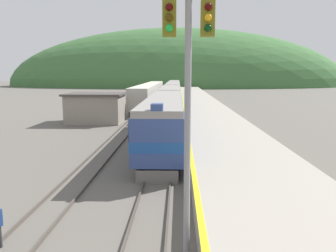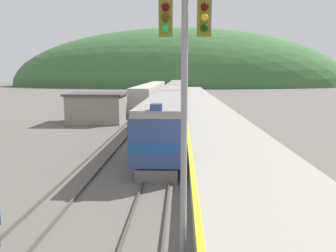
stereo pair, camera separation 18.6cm
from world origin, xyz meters
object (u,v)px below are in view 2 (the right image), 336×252
at_px(express_train_lead_car, 165,118).
at_px(carriage_third, 175,91).
at_px(carriage_second, 172,99).
at_px(carriage_fourth, 176,87).
at_px(signal_mast_main, 184,74).
at_px(siding_train, 152,93).

xyz_separation_m(express_train_lead_car, carriage_third, (0.00, 42.49, -0.01)).
height_order(express_train_lead_car, carriage_second, express_train_lead_car).
distance_m(carriage_fourth, signal_mast_main, 80.86).
relative_size(express_train_lead_car, carriage_fourth, 1.07).
distance_m(carriage_third, signal_mast_main, 60.11).
distance_m(express_train_lead_car, carriage_second, 21.71).
bearing_deg(express_train_lead_car, carriage_second, 90.00).
relative_size(carriage_third, signal_mast_main, 2.22).
bearing_deg(signal_mast_main, carriage_second, 92.06).
xyz_separation_m(carriage_second, carriage_third, (0.00, 20.78, 0.00)).
height_order(carriage_second, carriage_third, same).
relative_size(carriage_fourth, siding_train, 0.47).
relative_size(express_train_lead_car, siding_train, 0.50).
height_order(carriage_third, signal_mast_main, signal_mast_main).
bearing_deg(carriage_second, siding_train, 105.75).
xyz_separation_m(carriage_second, siding_train, (-4.41, 15.62, -0.13)).
height_order(siding_train, signal_mast_main, signal_mast_main).
bearing_deg(signal_mast_main, express_train_lead_car, 94.60).
xyz_separation_m(express_train_lead_car, carriage_second, (0.00, 21.71, -0.01)).
bearing_deg(carriage_fourth, carriage_third, -90.00).
height_order(express_train_lead_car, signal_mast_main, signal_mast_main).
distance_m(carriage_third, siding_train, 6.79).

